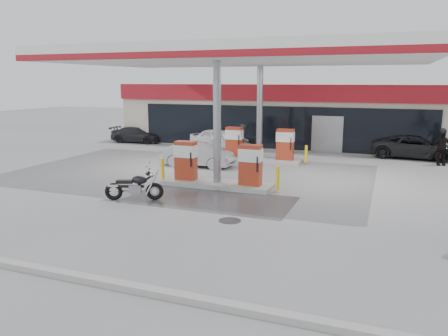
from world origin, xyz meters
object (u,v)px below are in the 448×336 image
(parked_motorcycle, at_px, (135,187))
(parked_car_left, at_px, (137,135))
(pump_island_far, at_px, (259,148))
(parked_car_right, at_px, (416,147))
(pump_island_near, at_px, (217,169))
(hatchback_silver, at_px, (198,154))
(biker_walking, at_px, (442,148))
(sedan_white, at_px, (220,139))
(attendant, at_px, (243,141))

(parked_motorcycle, height_order, parked_car_left, parked_motorcycle)
(pump_island_far, bearing_deg, parked_car_right, 27.04)
(pump_island_near, relative_size, parked_car_left, 1.40)
(parked_motorcycle, bearing_deg, pump_island_far, 55.15)
(hatchback_silver, bearing_deg, biker_walking, -67.59)
(parked_car_left, bearing_deg, pump_island_far, -114.12)
(pump_island_near, relative_size, biker_walking, 2.88)
(hatchback_silver, relative_size, biker_walking, 2.05)
(pump_island_near, distance_m, hatchback_silver, 4.37)
(pump_island_far, height_order, parked_motorcycle, pump_island_far)
(pump_island_far, relative_size, hatchback_silver, 1.40)
(biker_walking, bearing_deg, sedan_white, 159.53)
(pump_island_near, distance_m, biker_walking, 12.12)
(attendant, height_order, hatchback_silver, attendant)
(parked_car_left, distance_m, biker_walking, 19.01)
(sedan_white, height_order, parked_car_right, sedan_white)
(attendant, xyz_separation_m, parked_car_left, (-8.78, 3.00, -0.38))
(parked_car_left, bearing_deg, pump_island_near, -137.32)
(pump_island_far, height_order, biker_walking, biker_walking)
(pump_island_near, height_order, attendant, attendant)
(pump_island_far, bearing_deg, sedan_white, 137.49)
(hatchback_silver, relative_size, parked_car_right, 0.79)
(hatchback_silver, bearing_deg, attendant, -19.76)
(parked_motorcycle, relative_size, biker_walking, 1.12)
(attendant, distance_m, parked_car_right, 9.55)
(parked_car_left, bearing_deg, attendant, -111.19)
(sedan_white, xyz_separation_m, parked_car_left, (-6.51, 0.80, -0.11))
(attendant, relative_size, parked_car_right, 0.40)
(pump_island_near, xyz_separation_m, hatchback_silver, (-2.47, 3.60, -0.11))
(pump_island_far, xyz_separation_m, biker_walking, (8.93, 2.20, 0.18))
(parked_motorcycle, distance_m, hatchback_silver, 6.60)
(pump_island_near, bearing_deg, parked_motorcycle, -123.77)
(hatchback_silver, height_order, biker_walking, biker_walking)
(sedan_white, bearing_deg, parked_car_right, -82.80)
(pump_island_far, bearing_deg, attendant, 140.75)
(sedan_white, xyz_separation_m, attendant, (2.27, -2.20, 0.28))
(parked_motorcycle, relative_size, hatchback_silver, 0.55)
(sedan_white, relative_size, hatchback_silver, 1.03)
(attendant, height_order, parked_car_left, attendant)
(parked_car_right, bearing_deg, attendant, 113.50)
(pump_island_near, relative_size, parked_motorcycle, 2.57)
(pump_island_far, relative_size, attendant, 2.80)
(parked_car_right, bearing_deg, hatchback_silver, 127.00)
(parked_motorcycle, distance_m, parked_car_right, 16.28)
(pump_island_near, distance_m, parked_motorcycle, 3.59)
(parked_car_left, bearing_deg, parked_car_right, -92.32)
(parked_motorcycle, xyz_separation_m, parked_car_left, (-8.01, 12.98, 0.06))
(pump_island_near, bearing_deg, sedan_white, 110.78)
(parked_motorcycle, height_order, hatchback_silver, hatchback_silver)
(pump_island_near, height_order, parked_car_right, pump_island_near)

